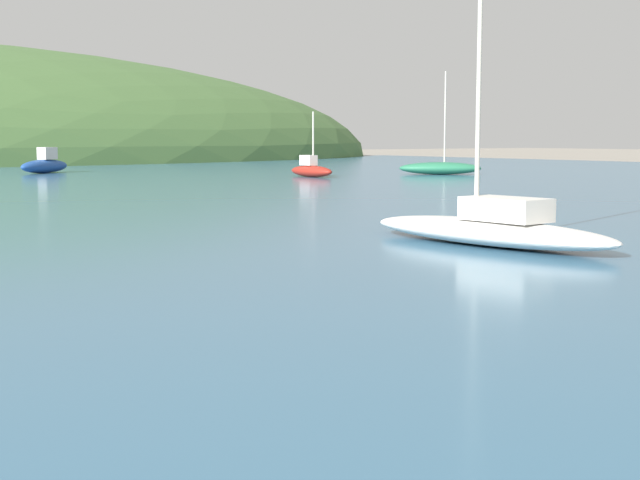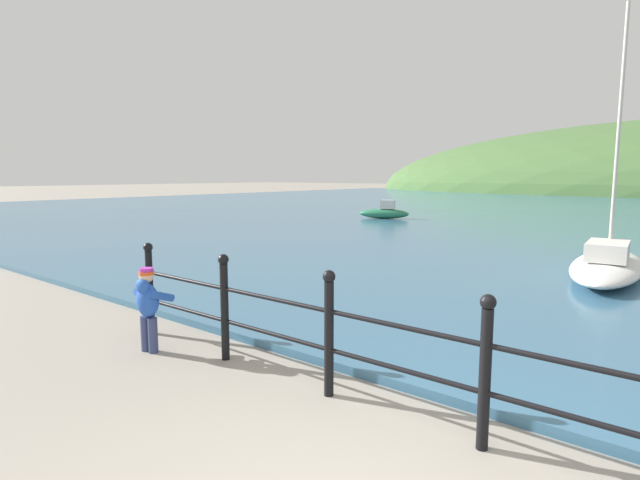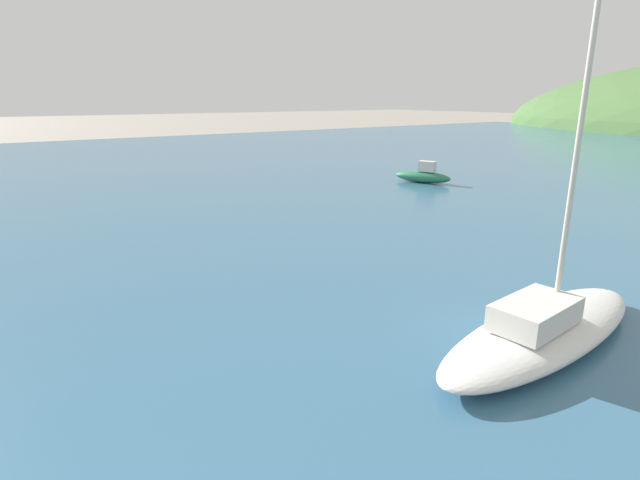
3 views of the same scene
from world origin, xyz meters
name	(u,v)px [view 2 (image 2 of 3)]	position (x,y,z in m)	size (l,w,h in m)	color
iron_railing	(485,368)	(0.08, 1.50, 0.64)	(9.00, 0.12, 1.21)	black
child_in_coat	(148,302)	(-3.78, 1.10, 0.60)	(0.41, 0.40, 1.00)	navy
boat_twin_mast	(608,263)	(-0.30, 9.00, 0.36)	(1.62, 4.49, 5.21)	silver
boat_far_left	(384,213)	(-10.59, 17.41, 0.37)	(2.34, 1.38, 0.84)	#287551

